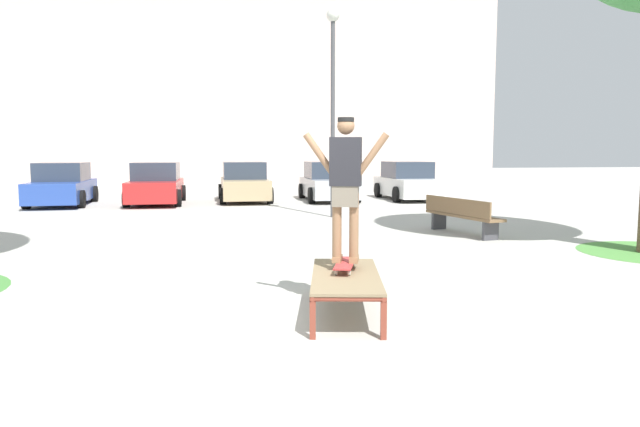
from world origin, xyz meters
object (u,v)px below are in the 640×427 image
skate_box (346,278)px  car_silver (328,183)px  skateboard (345,264)px  car_tan (244,183)px  car_white (408,182)px  car_blue (62,186)px  car_red (156,185)px  park_bench (461,215)px  skater (346,179)px  light_post (333,82)px

skate_box → car_silver: (3.11, 15.51, 0.28)m
skateboard → skate_box: bearing=-102.3°
car_tan → car_white: (6.43, -0.45, 0.00)m
car_blue → car_silver: same height
skate_box → skateboard: (0.04, 0.21, 0.12)m
car_red → car_tan: size_ratio=1.01×
car_silver → car_white: bearing=-2.2°
car_tan → park_bench: (4.20, -10.12, -0.24)m
skateboard → car_red: (-3.36, 15.09, 0.15)m
car_red → car_white: 9.65m
skater → car_silver: (3.07, 15.30, -0.84)m
skateboard → car_blue: size_ratio=0.19×
car_silver → car_white: size_ratio=1.00×
car_red → light_post: size_ratio=0.73×
car_tan → park_bench: bearing=-67.5°
car_blue → car_red: size_ratio=1.00×
park_bench → light_post: light_post is taller
car_silver → skateboard: bearing=-101.3°
skateboard → car_silver: bearing=78.7°
car_silver → car_tan: bearing=174.2°
car_silver → light_post: (-1.09, -5.74, 3.13)m
car_blue → car_red: (3.22, -0.10, 0.00)m
car_blue → car_tan: same height
skateboard → car_blue: car_blue is taller
car_white → car_tan: bearing=176.0°
skateboard → light_post: (1.98, 9.57, 3.29)m
park_bench → light_post: (-2.07, 4.05, 3.38)m
car_silver → light_post: light_post is taller
car_blue → car_white: (12.86, -0.01, 0.00)m
car_silver → park_bench: (0.98, -9.79, -0.24)m
skate_box → skater: size_ratio=1.19×
skater → car_silver: 15.63m
skater → car_white: (6.28, 15.18, -0.84)m
car_silver → park_bench: size_ratio=1.74×
skateboard → car_tan: car_tan is taller
car_red → car_white: same height
car_tan → skateboard: bearing=-89.5°
skater → park_bench: skater is taller
car_silver → light_post: size_ratio=0.73×
skateboard → skater: size_ratio=0.48×
car_red → light_post: light_post is taller
car_tan → light_post: size_ratio=0.72×
car_tan → car_silver: 3.23m
skater → car_red: (-3.36, 15.09, -0.84)m
car_tan → car_red: bearing=-170.5°
skate_box → car_white: (6.33, 15.39, 0.28)m
skateboard → park_bench: (4.05, 5.52, -0.09)m
skater → car_blue: skater is taller
car_white → car_blue: bearing=180.0°
car_white → light_post: 7.74m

